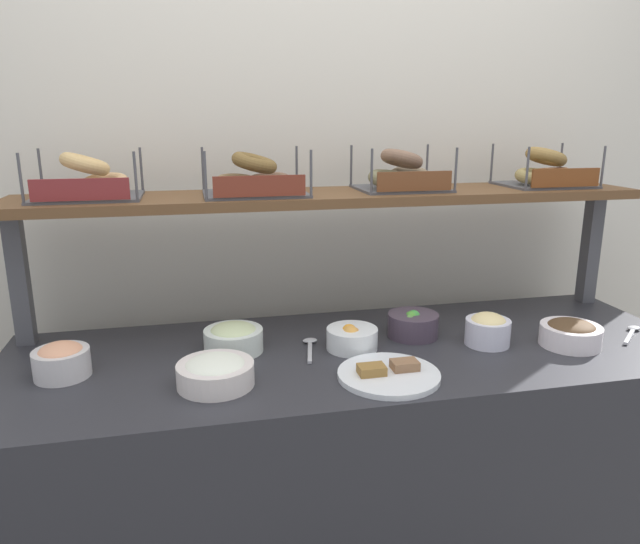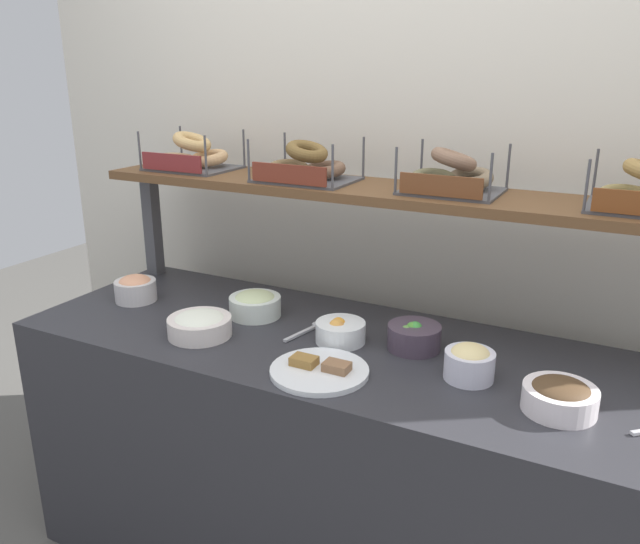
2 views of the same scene
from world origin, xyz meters
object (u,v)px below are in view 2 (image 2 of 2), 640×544
bowl_chocolate_spread (560,396)px  serving_spoon_by_edge (310,328)px  bowl_egg_salad (469,362)px  serving_plate_white (319,370)px  bowl_lox_spread (135,288)px  bowl_veggie_mix (414,336)px  bowl_cream_cheese (200,324)px  bagel_basket_poppy (452,176)px  bagel_basket_cinnamon_raisin (306,167)px  bowl_scallion_spread (255,304)px  bowl_fruit_salad (340,331)px  bagel_basket_plain (192,156)px

bowl_chocolate_spread → serving_spoon_by_edge: (-0.76, 0.15, -0.03)m
bowl_egg_salad → serving_plate_white: 0.40m
bowl_lox_spread → bowl_egg_salad: 1.20m
bowl_veggie_mix → bowl_cream_cheese: size_ratio=0.80×
bowl_chocolate_spread → serving_plate_white: bowl_chocolate_spread is taller
bowl_cream_cheese → bowl_egg_salad: bearing=7.3°
serving_plate_white → bagel_basket_poppy: bearing=68.0°
serving_plate_white → bagel_basket_cinnamon_raisin: bagel_basket_cinnamon_raisin is taller
bagel_basket_poppy → bagel_basket_cinnamon_raisin: bearing=-176.8°
bowl_chocolate_spread → serving_spoon_by_edge: size_ratio=1.02×
bagel_basket_poppy → bowl_scallion_spread: bearing=-159.8°
bowl_fruit_salad → bowl_scallion_spread: bearing=170.6°
bowl_veggie_mix → bagel_basket_cinnamon_raisin: 0.66m
bowl_lox_spread → bowl_chocolate_spread: bowl_lox_spread is taller
bowl_lox_spread → bowl_chocolate_spread: (1.44, -0.10, -0.01)m
bagel_basket_cinnamon_raisin → bowl_egg_salad: bearing=-24.5°
bowl_lox_spread → bowl_fruit_salad: size_ratio=0.96×
bowl_cream_cheese → bagel_basket_poppy: (0.64, 0.43, 0.44)m
bowl_egg_salad → bagel_basket_poppy: (-0.17, 0.32, 0.43)m
serving_plate_white → bagel_basket_cinnamon_raisin: bearing=122.3°
bowl_chocolate_spread → bowl_cream_cheese: (-1.05, -0.04, -0.00)m
bowl_scallion_spread → bowl_lox_spread: bearing=-170.8°
bowl_fruit_salad → serving_plate_white: (0.04, -0.21, -0.02)m
bowl_egg_salad → bagel_basket_plain: bearing=164.3°
bowl_egg_salad → bowl_cream_cheese: bearing=-172.7°
bowl_veggie_mix → bagel_basket_poppy: size_ratio=0.54×
bowl_veggie_mix → serving_plate_white: 0.32m
bowl_egg_salad → serving_plate_white: (-0.37, -0.16, -0.04)m
serving_spoon_by_edge → bagel_basket_plain: (-0.61, 0.23, 0.47)m
bowl_veggie_mix → bowl_fruit_salad: (-0.21, -0.06, -0.00)m
bowl_egg_salad → serving_plate_white: bowl_egg_salad is taller
serving_spoon_by_edge → bagel_basket_cinnamon_raisin: (-0.13, 0.21, 0.47)m
bagel_basket_plain → bowl_egg_salad: bearing=-15.7°
bowl_chocolate_spread → bagel_basket_cinnamon_raisin: (-0.89, 0.36, 0.44)m
bowl_cream_cheese → serving_plate_white: bowl_cream_cheese is taller
serving_spoon_by_edge → bagel_basket_poppy: bearing=33.8°
bowl_chocolate_spread → bagel_basket_plain: size_ratio=0.58×
bagel_basket_plain → bagel_basket_cinnamon_raisin: same height
bowl_lox_spread → bagel_basket_poppy: bearing=15.5°
bowl_scallion_spread → serving_plate_white: size_ratio=0.63×
bowl_lox_spread → bowl_egg_salad: (1.20, -0.04, 0.00)m
bowl_lox_spread → bowl_scallion_spread: (0.45, 0.07, -0.00)m
bagel_basket_cinnamon_raisin → bowl_cream_cheese: bearing=-111.4°
bowl_scallion_spread → bowl_veggie_mix: size_ratio=1.09×
bowl_egg_salad → bagel_basket_poppy: 0.57m
bagel_basket_plain → bowl_veggie_mix: bearing=-12.4°
bowl_egg_salad → bowl_lox_spread: bearing=178.2°
bowl_scallion_spread → bagel_basket_poppy: (0.58, 0.21, 0.44)m
bagel_basket_plain → serving_spoon_by_edge: bearing=-20.8°
bowl_scallion_spread → bowl_chocolate_spread: bearing=-10.1°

